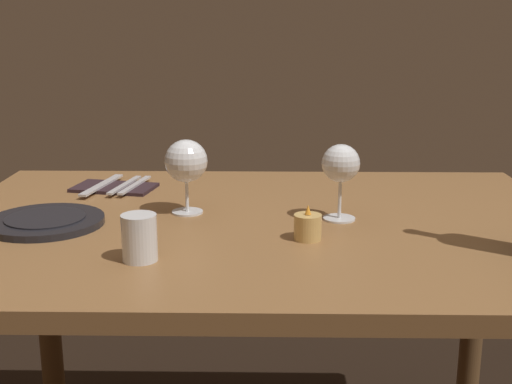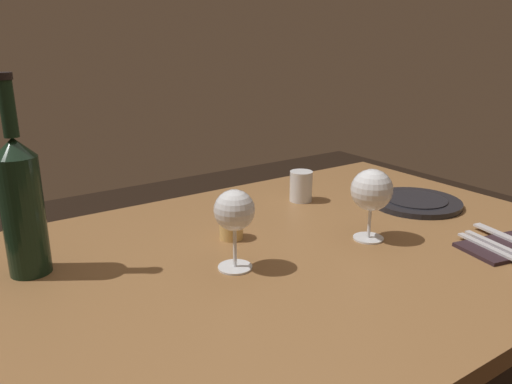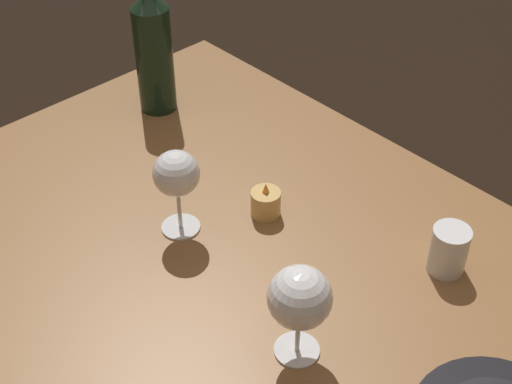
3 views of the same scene
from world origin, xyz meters
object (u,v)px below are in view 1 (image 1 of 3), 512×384
water_tumbler (140,240)px  table_knife (102,185)px  votive_candle (308,228)px  wine_glass_left (341,165)px  fork_outer (135,185)px  wine_glass_right (186,162)px  folded_napkin (114,188)px  dinner_plate (45,221)px  fork_inner (125,185)px

water_tumbler → table_knife: size_ratio=0.39×
water_tumbler → votive_candle: water_tumbler is taller
wine_glass_left → table_knife: (0.55, -0.24, -0.10)m
fork_outer → table_knife: 0.08m
wine_glass_right → folded_napkin: size_ratio=0.76×
votive_candle → dinner_plate: votive_candle is taller
water_tumbler → fork_outer: 0.50m
water_tumbler → dinner_plate: 0.30m
votive_candle → fork_inner: bearing=-41.6°
votive_candle → fork_inner: votive_candle is taller
water_tumbler → fork_outer: (0.10, -0.49, -0.03)m
wine_glass_right → dinner_plate: wine_glass_right is taller
wine_glass_left → fork_outer: (0.47, -0.24, -0.10)m
votive_candle → folded_napkin: (0.44, -0.37, -0.02)m
wine_glass_left → dinner_plate: bearing=4.7°
wine_glass_right → fork_inner: wine_glass_right is taller
wine_glass_right → fork_outer: 0.27m
dinner_plate → fork_outer: 0.32m
wine_glass_right → fork_outer: wine_glass_right is taller
wine_glass_left → dinner_plate: wine_glass_left is taller
fork_inner → fork_outer: bearing=180.0°
votive_candle → table_knife: votive_candle is taller
fork_inner → fork_outer: 0.02m
wine_glass_right → fork_inner: 0.28m
wine_glass_left → fork_inner: bearing=-26.3°
wine_glass_right → fork_inner: (0.17, -0.20, -0.10)m
table_knife → water_tumbler: bearing=110.5°
wine_glass_right → table_knife: size_ratio=0.75×
folded_napkin → fork_inner: size_ratio=1.16×
votive_candle → wine_glass_left: bearing=-119.0°
wine_glass_left → wine_glass_right: same height
wine_glass_left → wine_glass_right: (0.32, -0.04, -0.00)m
votive_candle → fork_outer: 0.54m
fork_outer → wine_glass_right: bearing=126.9°
fork_outer → table_knife: size_ratio=0.85×
dinner_plate → fork_inner: (-0.10, -0.29, 0.00)m
table_knife → wine_glass_right: bearing=139.0°
dinner_plate → table_knife: size_ratio=1.10×
votive_candle → fork_inner: (0.42, -0.37, -0.01)m
votive_candle → fork_inner: size_ratio=0.37×
wine_glass_left → fork_inner: 0.56m
folded_napkin → wine_glass_left: bearing=154.8°
votive_candle → fork_outer: bearing=-43.4°
wine_glass_right → votive_candle: wine_glass_right is taller
fork_outer → votive_candle: bearing=136.6°
dinner_plate → folded_napkin: bearing=-104.1°
wine_glass_left → folded_napkin: bearing=-25.2°
folded_napkin → water_tumbler: bearing=107.3°
wine_glass_left → table_knife: bearing=-23.9°
dinner_plate → fork_inner: size_ratio=1.29×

